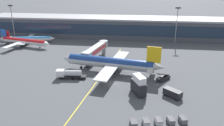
{
  "coord_description": "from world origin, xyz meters",
  "views": [
    {
      "loc": [
        9.06,
        -71.94,
        34.59
      ],
      "look_at": [
        -1.0,
        8.29,
        4.5
      ],
      "focal_mm": 36.68,
      "sensor_mm": 36.0,
      "label": 1
    }
  ],
  "objects": [
    {
      "name": "belt_loader",
      "position": [
        18.05,
        4.86,
        0.99
      ],
      "size": [
        5.5,
        6.1,
        3.49
      ],
      "color": "black",
      "rests_on": "ground_plane"
    },
    {
      "name": "baggage_cart_0",
      "position": [
        8.4,
        -23.79,
        0.78
      ],
      "size": [
        2.17,
        2.94,
        1.48
      ],
      "color": "#595B60",
      "rests_on": "ground_plane"
    },
    {
      "name": "apron_light_mast_1",
      "position": [
        -66.73,
        55.89,
        11.92
      ],
      "size": [
        2.8,
        0.5,
        20.01
      ],
      "color": "gray",
      "rests_on": "ground_plane"
    },
    {
      "name": "baggage_cart_4",
      "position": [
        20.81,
        -20.67,
        0.78
      ],
      "size": [
        2.17,
        2.94,
        1.48
      ],
      "color": "#595B60",
      "rests_on": "ground_plane"
    },
    {
      "name": "terminal_building",
      "position": [
        11.9,
        67.85,
        6.13
      ],
      "size": [
        194.48,
        18.63,
        12.22
      ],
      "color": "#424751",
      "rests_on": "ground_plane"
    },
    {
      "name": "jet_bridge",
      "position": [
        -9.95,
        23.96,
        4.85
      ],
      "size": [
        8.06,
        22.4,
        6.53
      ],
      "color": "#B2B7BC",
      "rests_on": "ground_plane"
    },
    {
      "name": "main_airliner",
      "position": [
        -1.73,
        10.25,
        3.84
      ],
      "size": [
        41.51,
        33.0,
        11.64
      ],
      "color": "#B2B7BC",
      "rests_on": "ground_plane"
    },
    {
      "name": "baggage_cart_1",
      "position": [
        11.5,
        -23.01,
        0.78
      ],
      "size": [
        2.17,
        2.94,
        1.48
      ],
      "color": "#B2B7BC",
      "rests_on": "ground_plane"
    },
    {
      "name": "baggage_cart_2",
      "position": [
        14.6,
        -22.23,
        0.78
      ],
      "size": [
        2.17,
        2.94,
        1.48
      ],
      "color": "#B2B7BC",
      "rests_on": "ground_plane"
    },
    {
      "name": "apron_lead_in_line",
      "position": [
        -5.37,
        2.0,
        0.0
      ],
      "size": [
        9.85,
        79.46,
        0.01
      ],
      "primitive_type": "cube",
      "rotation": [
        0.0,
        0.0,
        -0.12
      ],
      "color": "yellow",
      "rests_on": "ground_plane"
    },
    {
      "name": "baggage_cart_3",
      "position": [
        17.71,
        -21.45,
        0.78
      ],
      "size": [
        2.17,
        2.94,
        1.48
      ],
      "color": "#595B60",
      "rests_on": "ground_plane"
    },
    {
      "name": "catering_lift",
      "position": [
        9.31,
        -6.5,
        3.07
      ],
      "size": [
        5.26,
        7.2,
        6.3
      ],
      "color": "black",
      "rests_on": "ground_plane"
    },
    {
      "name": "commuter_jet_near",
      "position": [
        -53.06,
        40.66,
        2.72
      ],
      "size": [
        32.53,
        26.12,
        8.05
      ],
      "color": "white",
      "rests_on": "ground_plane"
    },
    {
      "name": "lavatory_truck",
      "position": [
        19.88,
        -7.46,
        1.42
      ],
      "size": [
        5.87,
        5.56,
        2.5
      ],
      "color": "black",
      "rests_on": "ground_plane"
    },
    {
      "name": "ground_plane",
      "position": [
        0.0,
        0.0,
        0.0
      ],
      "size": [
        700.0,
        700.0,
        0.0
      ],
      "primitive_type": "plane",
      "color": "#47494F"
    },
    {
      "name": "apron_light_mast_0",
      "position": [
        28.6,
        55.89,
        11.96
      ],
      "size": [
        2.8,
        0.5,
        20.09
      ],
      "color": "gray",
      "rests_on": "ground_plane"
    },
    {
      "name": "commuter_jet_far",
      "position": [
        -53.44,
        47.09,
        2.43
      ],
      "size": [
        29.26,
        23.49,
        7.16
      ],
      "color": "silver",
      "rests_on": "ground_plane"
    },
    {
      "name": "fuel_tanker",
      "position": [
        -16.01,
        2.33,
        1.75
      ],
      "size": [
        11.0,
        3.61,
        3.25
      ],
      "color": "#232326",
      "rests_on": "ground_plane"
    }
  ]
}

